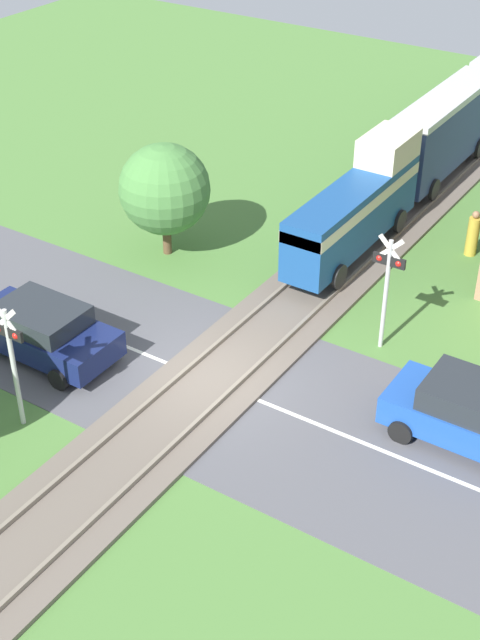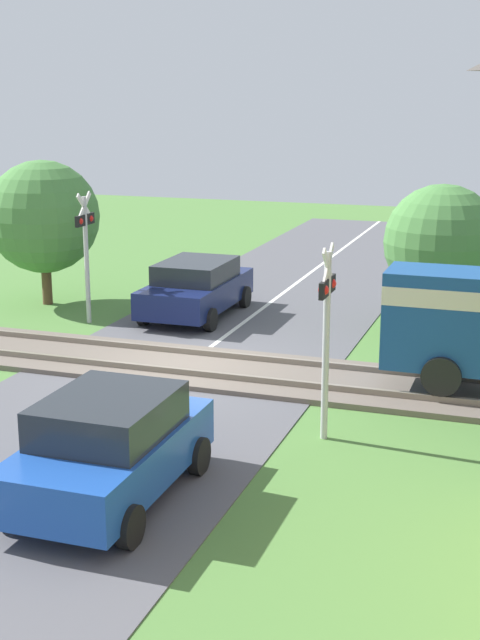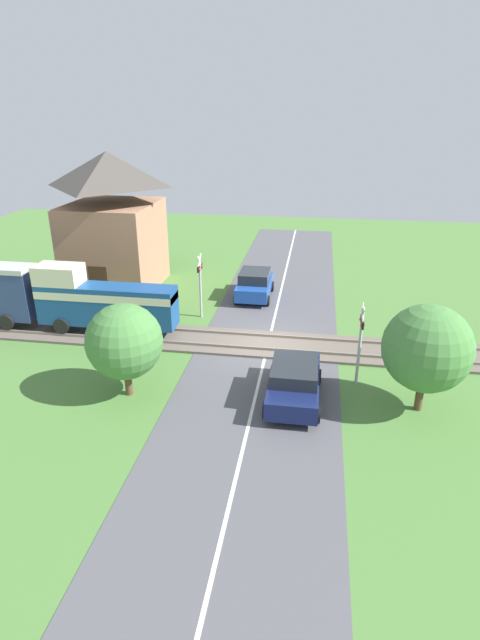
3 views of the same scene
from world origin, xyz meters
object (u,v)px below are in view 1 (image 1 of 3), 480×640
object	(u,v)px
train	(447,129)
car_far_side	(468,412)
car_near_crossing	(42,330)
crossing_signal_east_approach	(387,278)
crossing_signal_west_approach	(11,351)
pedestrian_by_station	(473,235)

from	to	relation	value
train	car_far_side	distance (m)	15.15
car_near_crossing	crossing_signal_east_approach	xyz separation A→B (m)	(7.40, 5.29, 1.36)
crossing_signal_east_approach	car_far_side	bearing A→B (deg)	-35.81
crossing_signal_west_approach	crossing_signal_east_approach	distance (m)	9.67
train	car_near_crossing	bearing A→B (deg)	-105.05
car_far_side	crossing_signal_east_approach	world-z (taller)	crossing_signal_east_approach
train	car_far_side	size ratio (longest dim) A/B	5.59
train	car_near_crossing	distance (m)	17.26
car_far_side	crossing_signal_west_approach	xyz separation A→B (m)	(-9.20, -5.29, 1.33)
car_near_crossing	car_far_side	bearing A→B (deg)	15.02
car_far_side	crossing_signal_east_approach	bearing A→B (deg)	144.19
crossing_signal_east_approach	train	bearing A→B (deg)	104.49
car_near_crossing	crossing_signal_west_approach	distance (m)	3.17
car_far_side	pedestrian_by_station	distance (m)	9.18
crossing_signal_west_approach	crossing_signal_east_approach	world-z (taller)	same
crossing_signal_east_approach	pedestrian_by_station	xyz separation A→B (m)	(0.18, 6.22, -1.46)
car_near_crossing	pedestrian_by_station	bearing A→B (deg)	56.60
car_far_side	crossing_signal_east_approach	size ratio (longest dim) A/B	1.12
pedestrian_by_station	car_far_side	bearing A→B (deg)	-69.92
car_near_crossing	crossing_signal_west_approach	bearing A→B (deg)	-57.38
car_far_side	pedestrian_by_station	xyz separation A→B (m)	(-3.15, 8.62, -0.13)
train	crossing_signal_east_approach	bearing A→B (deg)	-75.51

